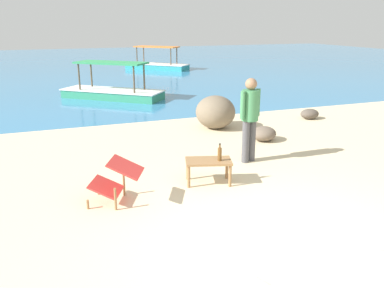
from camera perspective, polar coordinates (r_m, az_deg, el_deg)
sand_beach at (r=5.15m, az=14.20°, el=-14.63°), size 18.00×14.00×0.04m
water_surface at (r=25.81m, az=-15.00°, el=10.32°), size 60.00×36.00×0.03m
cow at (r=3.60m, az=20.28°, el=-15.99°), size 1.80×1.51×1.11m
low_bench_table at (r=6.81m, az=2.32°, el=-2.78°), size 0.86×0.64×0.41m
bottle at (r=6.73m, az=3.90°, el=-1.38°), size 0.07×0.07×0.30m
deck_chair_near at (r=6.17m, az=-10.62°, el=-4.76°), size 0.92×0.81×0.68m
person_standing at (r=7.78m, az=8.11°, el=4.21°), size 0.48×0.32×1.62m
shore_rock_large at (r=11.87m, az=16.14°, el=4.07°), size 0.53×0.42×0.28m
shore_rock_medium at (r=10.36m, az=3.30°, el=4.49°), size 1.19×1.24×0.83m
shore_rock_small at (r=9.44m, az=10.01°, el=1.44°), size 0.79×0.78×0.33m
boat_teal at (r=23.84m, az=-4.92°, el=11.03°), size 3.44×3.39×1.29m
boat_green at (r=14.88m, az=-11.08°, el=7.32°), size 3.55×3.26×1.29m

